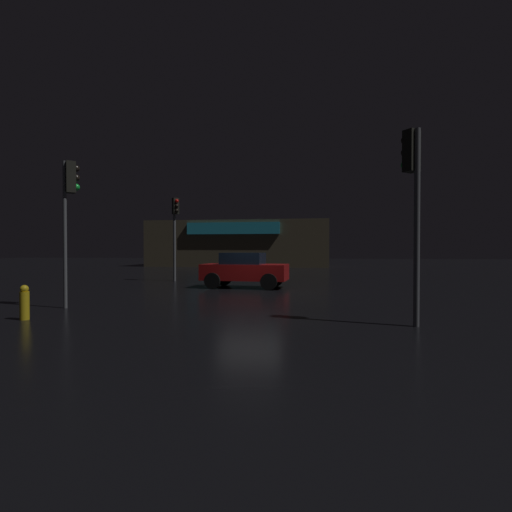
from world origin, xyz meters
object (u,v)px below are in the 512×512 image
object	(u,v)px
traffic_signal_main	(70,195)
car_near	(245,269)
traffic_signal_cross_left	(175,223)
traffic_signal_opposite	(413,184)
fire_hydrant	(24,303)
store_building	(240,244)

from	to	relation	value
traffic_signal_main	car_near	distance (m)	8.22
traffic_signal_cross_left	car_near	bearing A→B (deg)	-34.32
traffic_signal_cross_left	car_near	world-z (taller)	traffic_signal_cross_left
car_near	traffic_signal_cross_left	bearing A→B (deg)	145.68
traffic_signal_opposite	fire_hydrant	size ratio (longest dim) A/B	5.16
traffic_signal_cross_left	fire_hydrant	distance (m)	12.00
store_building	car_near	bearing A→B (deg)	-78.63
traffic_signal_opposite	car_near	xyz separation A→B (m)	(-5.30, 8.03, -2.40)
store_building	fire_hydrant	xyz separation A→B (m)	(0.66, -31.71, -1.93)
traffic_signal_opposite	traffic_signal_cross_left	xyz separation A→B (m)	(-9.71, 11.03, -0.03)
fire_hydrant	traffic_signal_main	bearing A→B (deg)	93.30
traffic_signal_main	traffic_signal_cross_left	world-z (taller)	traffic_signal_cross_left
store_building	traffic_signal_main	world-z (taller)	store_building
traffic_signal_main	fire_hydrant	world-z (taller)	traffic_signal_main
store_building	car_near	world-z (taller)	store_building
fire_hydrant	traffic_signal_opposite	bearing A→B (deg)	3.87
store_building	traffic_signal_opposite	world-z (taller)	store_building
car_near	traffic_signal_opposite	bearing A→B (deg)	-56.54
car_near	fire_hydrant	size ratio (longest dim) A/B	4.56
traffic_signal_main	traffic_signal_cross_left	bearing A→B (deg)	91.89
traffic_signal_opposite	fire_hydrant	world-z (taller)	traffic_signal_opposite
traffic_signal_cross_left	fire_hydrant	world-z (taller)	traffic_signal_cross_left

